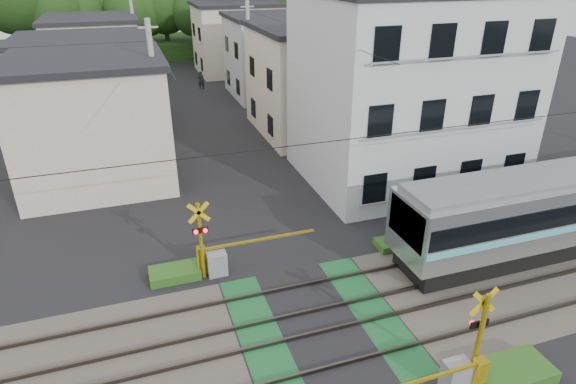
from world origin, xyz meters
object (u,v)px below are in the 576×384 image
object	(u,v)px
crossing_signal_near	(462,369)
apartment_block	(408,88)
pedestrian	(201,80)
crossing_signal_far	(214,257)

from	to	relation	value
crossing_signal_near	apartment_block	world-z (taller)	apartment_block
pedestrian	crossing_signal_near	bearing A→B (deg)	89.84
crossing_signal_near	pedestrian	world-z (taller)	crossing_signal_near
apartment_block	pedestrian	size ratio (longest dim) A/B	6.43
apartment_block	pedestrian	bearing A→B (deg)	107.22
pedestrian	crossing_signal_far	bearing A→B (deg)	79.76
crossing_signal_near	crossing_signal_far	distance (m)	8.95
apartment_block	pedestrian	xyz separation A→B (m)	(-6.89, 22.24, -3.86)
apartment_block	pedestrian	world-z (taller)	apartment_block
crossing_signal_far	apartment_block	world-z (taller)	apartment_block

